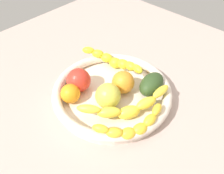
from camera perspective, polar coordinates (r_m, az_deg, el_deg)
kitchen_counter at (r=74.13cm, az=0.00°, el=-3.44°), size 120.00×120.00×3.00cm
fruit_bowl at (r=71.41cm, az=0.00°, el=-1.40°), size 35.11×35.11×4.40cm
banana_draped_left at (r=60.60cm, az=4.88°, el=-9.37°), size 18.43×10.59×4.59cm
banana_draped_right at (r=64.56cm, az=3.74°, el=-4.75°), size 24.03×14.57×5.44cm
banana_arching_top at (r=78.93cm, az=0.49°, el=6.23°), size 8.02×22.64×5.78cm
orange_front at (r=70.73cm, az=2.64°, el=1.14°), size 6.74×6.74×6.74cm
orange_mid_left at (r=69.11cm, az=-9.82°, el=-1.54°), size 5.59×5.59×5.59cm
tomato_red at (r=71.69cm, az=-7.88°, el=1.61°), size 7.15×7.15×7.15cm
apple_yellow at (r=66.39cm, az=-0.94°, el=-2.09°), size 7.18×7.18×7.18cm
avocado_dark at (r=71.76cm, az=9.33°, el=0.67°), size 10.38×7.24×5.70cm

